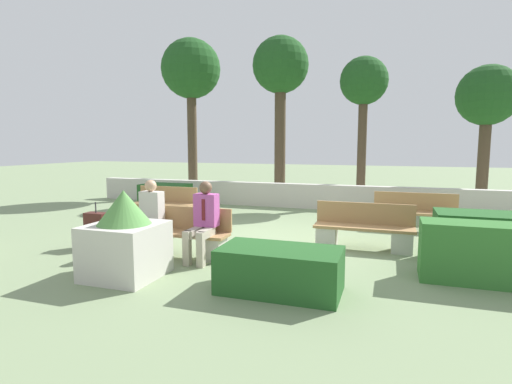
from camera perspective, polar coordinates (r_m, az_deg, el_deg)
The scene contains 18 objects.
ground_plane at distance 8.09m, azimuth 1.34°, elevation -6.84°, with size 60.00×60.00×0.00m, color gray.
perimeter_wall at distance 12.10m, azimuth 7.39°, elevation -0.58°, with size 14.38×0.30×0.73m.
bench_front at distance 7.12m, azimuth -11.97°, elevation -6.20°, with size 2.09×0.48×0.83m.
bench_left_side at distance 9.58m, azimuth 21.76°, elevation -3.27°, with size 1.78×0.49×0.83m.
bench_right_side at distance 7.61m, azimuth 15.12°, elevation -5.53°, with size 1.79×0.48×0.83m.
bench_back at distance 10.46m, azimuth -12.93°, elevation -2.17°, with size 1.66×0.48×0.83m.
person_seated_man at distance 6.60m, azimuth -7.55°, elevation -3.67°, with size 0.38×0.64×1.31m.
person_seated_woman at distance 7.12m, azimuth -15.18°, elevation -3.14°, with size 0.38×0.64×1.30m.
hedge_block_near_left at distance 7.39m, azimuth 29.69°, elevation -5.79°, with size 1.44×0.85×0.82m.
hedge_block_near_right at distance 12.08m, azimuth -12.80°, elevation -0.65°, with size 1.36×0.87×0.75m.
hedge_block_mid_left at distance 6.41m, azimuth 30.82°, elevation -7.63°, with size 1.88×0.61×0.84m.
hedge_block_mid_right at distance 5.29m, azimuth 3.45°, elevation -11.05°, with size 1.57×0.84×0.58m.
planter_corner_right at distance 6.07m, azimuth -18.20°, elevation -6.37°, with size 0.99×0.99×1.27m.
suitcase at distance 8.00m, azimuth -21.79°, elevation -5.08°, with size 0.42×0.21×0.85m.
tree_leftmost at distance 15.11m, azimuth -9.27°, elevation 16.55°, with size 2.12×2.12×5.67m.
tree_center_left at distance 14.19m, azimuth 3.52°, elevation 16.89°, with size 1.91×1.91×5.55m.
tree_center_right at distance 12.99m, azimuth 15.14°, elevation 14.38°, with size 1.45×1.45×4.56m.
tree_rightmost at distance 13.78m, azimuth 30.16°, elevation 11.44°, with size 1.76×1.76×4.22m.
Camera 1 is at (2.34, -7.50, 1.91)m, focal length 28.00 mm.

